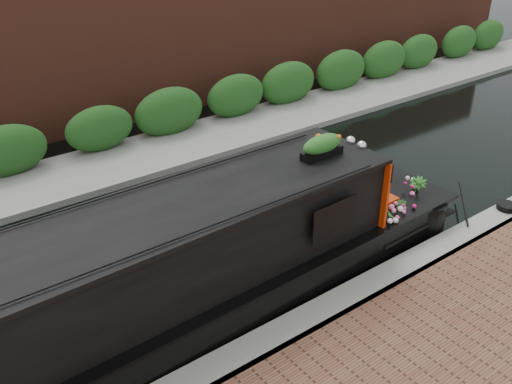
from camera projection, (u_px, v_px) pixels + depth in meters
ground at (200, 240)px, 11.57m from camera, size 80.00×80.00×0.00m
near_bank_coping at (308, 329)px, 9.25m from camera, size 40.00×0.60×0.50m
far_bank_path at (112, 168)px, 14.52m from camera, size 40.00×2.40×0.34m
far_hedge at (98, 156)px, 15.15m from camera, size 40.00×1.10×2.80m
far_brick_wall at (69, 132)px, 16.63m from camera, size 40.00×1.00×8.00m
narrowboat at (163, 287)px, 8.88m from camera, size 12.02×2.40×2.80m
rope_fender at (423, 201)px, 12.61m from camera, size 0.37×0.41×0.37m
coiled_mooring_rope at (507, 207)px, 12.16m from camera, size 0.43×0.43×0.12m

